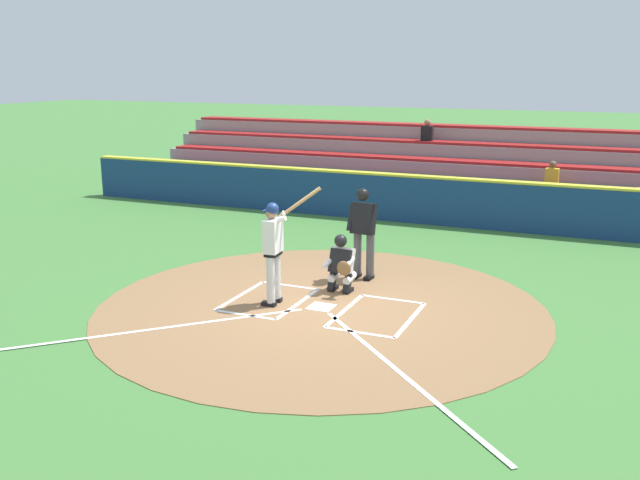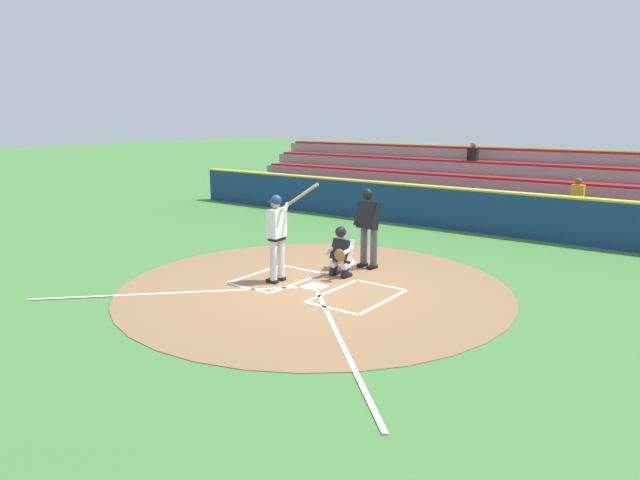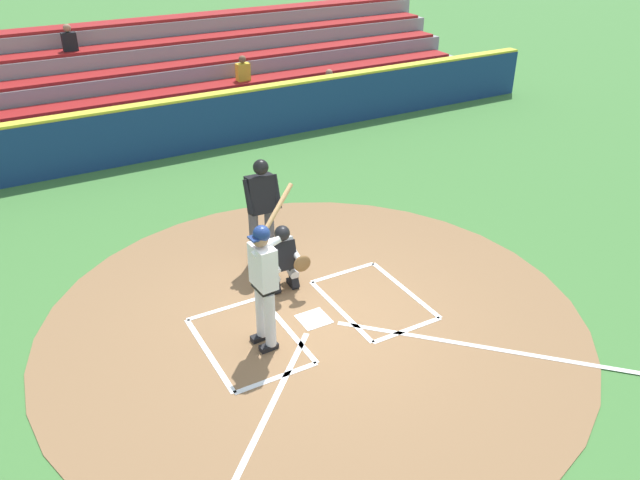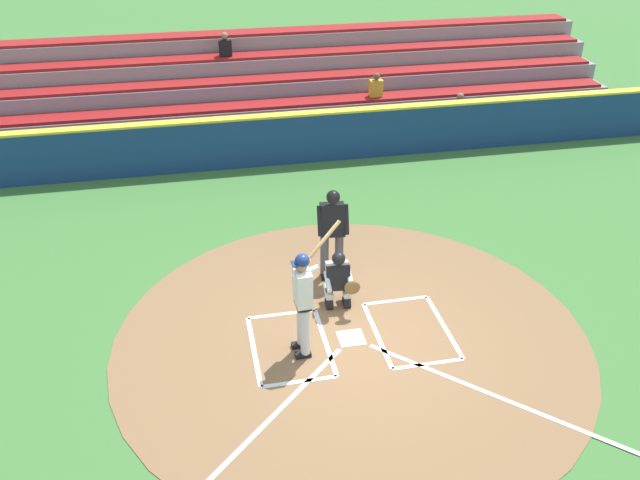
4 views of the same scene
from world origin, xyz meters
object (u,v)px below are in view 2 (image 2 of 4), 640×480
catcher (341,251)px  baseball (349,271)px  batter (277,232)px  plate_umpire (368,223)px

catcher → baseball: size_ratio=15.27×
batter → catcher: 1.51m
batter → plate_umpire: (-0.93, -2.10, -0.02)m
plate_umpire → catcher: bearing=84.7°
plate_umpire → batter: bearing=66.1°
batter → catcher: (-0.84, -1.14, -0.51)m
batter → plate_umpire: bearing=-113.9°
catcher → plate_umpire: 1.08m
batter → catcher: size_ratio=1.88×
batter → catcher: bearing=-126.4°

